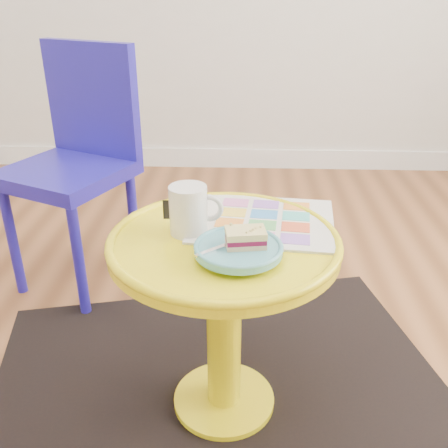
{
  "coord_description": "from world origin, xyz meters",
  "views": [
    {
      "loc": [
        0.3,
        -1.04,
        1.07
      ],
      "look_at": [
        0.25,
        0.0,
        0.56
      ],
      "focal_mm": 40.0,
      "sensor_mm": 36.0,
      "label": 1
    }
  ],
  "objects_px": {
    "side_table": "(224,291)",
    "newspaper": "(263,221)",
    "plate": "(238,249)",
    "mug": "(189,209)",
    "chair": "(78,153)"
  },
  "relations": [
    {
      "from": "side_table",
      "to": "newspaper",
      "type": "xyz_separation_m",
      "value": [
        0.09,
        0.1,
        0.15
      ]
    },
    {
      "from": "plate",
      "to": "newspaper",
      "type": "bearing_deg",
      "value": 72.0
    },
    {
      "from": "newspaper",
      "to": "mug",
      "type": "height_order",
      "value": "mug"
    },
    {
      "from": "side_table",
      "to": "chair",
      "type": "xyz_separation_m",
      "value": [
        -0.56,
        0.67,
        0.13
      ]
    },
    {
      "from": "side_table",
      "to": "chair",
      "type": "bearing_deg",
      "value": 129.74
    },
    {
      "from": "side_table",
      "to": "newspaper",
      "type": "distance_m",
      "value": 0.2
    },
    {
      "from": "chair",
      "to": "mug",
      "type": "distance_m",
      "value": 0.8
    },
    {
      "from": "chair",
      "to": "newspaper",
      "type": "distance_m",
      "value": 0.87
    },
    {
      "from": "newspaper",
      "to": "side_table",
      "type": "bearing_deg",
      "value": -127.85
    },
    {
      "from": "side_table",
      "to": "newspaper",
      "type": "bearing_deg",
      "value": 46.12
    },
    {
      "from": "mug",
      "to": "newspaper",
      "type": "bearing_deg",
      "value": 20.21
    },
    {
      "from": "side_table",
      "to": "newspaper",
      "type": "height_order",
      "value": "newspaper"
    },
    {
      "from": "plate",
      "to": "chair",
      "type": "bearing_deg",
      "value": 128.14
    },
    {
      "from": "chair",
      "to": "newspaper",
      "type": "height_order",
      "value": "chair"
    },
    {
      "from": "chair",
      "to": "mug",
      "type": "height_order",
      "value": "chair"
    }
  ]
}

